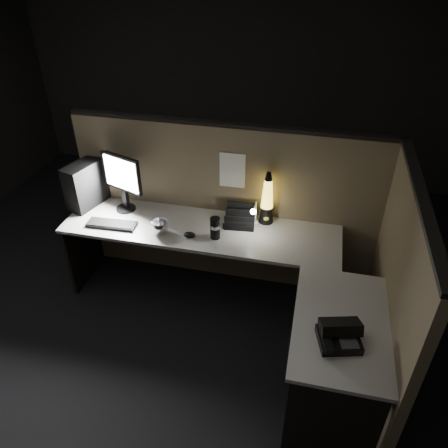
% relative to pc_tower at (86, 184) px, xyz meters
% --- Properties ---
extents(floor, '(6.00, 6.00, 0.00)m').
position_rel_pc_tower_xyz_m(floor, '(1.22, -0.74, -0.93)').
color(floor, black).
rests_on(floor, ground).
extents(room_shell, '(6.00, 6.00, 6.00)m').
position_rel_pc_tower_xyz_m(room_shell, '(1.22, -0.74, 0.69)').
color(room_shell, silver).
rests_on(room_shell, ground).
extents(partition_back, '(2.66, 0.06, 1.50)m').
position_rel_pc_tower_xyz_m(partition_back, '(1.22, 0.19, -0.18)').
color(partition_back, brown).
rests_on(partition_back, ground).
extents(partition_right, '(0.06, 1.66, 1.50)m').
position_rel_pc_tower_xyz_m(partition_right, '(2.55, -0.64, -0.18)').
color(partition_right, brown).
rests_on(partition_right, ground).
extents(desk, '(2.60, 1.60, 0.73)m').
position_rel_pc_tower_xyz_m(desk, '(1.40, -0.49, -0.35)').
color(desk, '#A8A59F').
rests_on(desk, ground).
extents(pc_tower, '(0.27, 0.41, 0.40)m').
position_rel_pc_tower_xyz_m(pc_tower, '(0.00, 0.00, 0.00)').
color(pc_tower, black).
rests_on(pc_tower, desk).
extents(monitor, '(0.39, 0.18, 0.51)m').
position_rel_pc_tower_xyz_m(monitor, '(0.35, 0.00, 0.11)').
color(monitor, black).
rests_on(monitor, desk).
extents(keyboard, '(0.42, 0.16, 0.02)m').
position_rel_pc_tower_xyz_m(keyboard, '(0.34, -0.27, -0.19)').
color(keyboard, black).
rests_on(keyboard, desk).
extents(mouse, '(0.10, 0.07, 0.04)m').
position_rel_pc_tower_xyz_m(mouse, '(1.02, -0.28, -0.18)').
color(mouse, black).
rests_on(mouse, desk).
extents(clip_lamp, '(0.05, 0.19, 0.24)m').
position_rel_pc_tower_xyz_m(clip_lamp, '(1.51, -0.07, -0.06)').
color(clip_lamp, silver).
rests_on(clip_lamp, desk).
extents(organizer, '(0.27, 0.24, 0.19)m').
position_rel_pc_tower_xyz_m(organizer, '(1.38, 0.00, -0.16)').
color(organizer, black).
rests_on(organizer, desk).
extents(lava_lamp, '(0.12, 0.12, 0.47)m').
position_rel_pc_tower_xyz_m(lava_lamp, '(1.58, 0.08, -0.01)').
color(lava_lamp, black).
rests_on(lava_lamp, desk).
extents(travel_mug, '(0.08, 0.08, 0.19)m').
position_rel_pc_tower_xyz_m(travel_mug, '(1.22, -0.25, -0.11)').
color(travel_mug, black).
rests_on(travel_mug, desk).
extents(steel_mug, '(0.16, 0.16, 0.11)m').
position_rel_pc_tower_xyz_m(steel_mug, '(0.77, -0.28, -0.15)').
color(steel_mug, silver).
rests_on(steel_mug, desk).
extents(figurine, '(0.06, 0.06, 0.06)m').
position_rel_pc_tower_xyz_m(figurine, '(1.59, 0.05, -0.15)').
color(figurine, yellow).
rests_on(figurine, desk).
extents(pinned_paper, '(0.21, 0.00, 0.31)m').
position_rel_pc_tower_xyz_m(pinned_paper, '(1.27, 0.15, 0.21)').
color(pinned_paper, white).
rests_on(pinned_paper, partition_back).
extents(desk_phone, '(0.29, 0.29, 0.15)m').
position_rel_pc_tower_xyz_m(desk_phone, '(2.20, -1.10, -0.15)').
color(desk_phone, black).
rests_on(desk_phone, desk).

